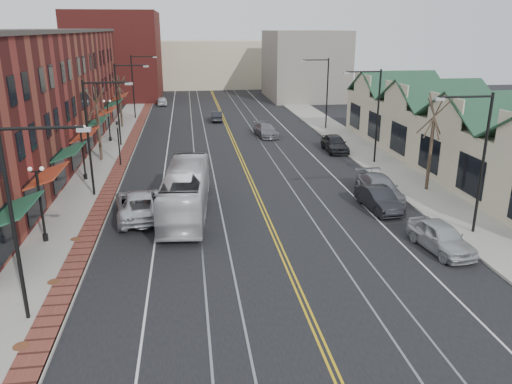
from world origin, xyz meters
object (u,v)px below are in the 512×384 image
object	(u,v)px
parked_car_d	(335,143)
transit_bus	(186,191)
parked_car_b	(379,199)
parked_car_a	(441,237)
parked_car_c	(379,188)
parked_suv	(140,204)

from	to	relation	value
parked_car_d	transit_bus	bearing A→B (deg)	-132.58
parked_car_d	parked_car_b	bearing A→B (deg)	-95.65
parked_car_a	parked_car_c	size ratio (longest dim) A/B	0.84
parked_car_b	parked_car_c	size ratio (longest dim) A/B	0.83
parked_car_b	parked_car_c	distance (m)	2.34
transit_bus	parked_car_d	xyz separation A→B (m)	(14.30, 15.19, -0.70)
transit_bus	parked_car_c	xyz separation A→B (m)	(13.37, 1.14, -0.72)
transit_bus	parked_car_c	distance (m)	13.44
parked_car_a	parked_car_b	distance (m)	6.54
parked_suv	transit_bus	bearing A→B (deg)	176.80
parked_car_d	parked_car_a	bearing A→B (deg)	-91.35
parked_car_a	parked_car_d	distance (m)	22.70
transit_bus	parked_suv	distance (m)	3.00
parked_suv	parked_car_d	distance (m)	23.12
transit_bus	parked_car_b	world-z (taller)	transit_bus
parked_car_c	parked_car_d	world-z (taller)	parked_car_d
parked_suv	parked_car_b	distance (m)	15.44
transit_bus	parked_car_d	size ratio (longest dim) A/B	2.27
parked_car_a	parked_car_c	xyz separation A→B (m)	(-0.12, 8.63, 0.01)
parked_suv	parked_car_c	size ratio (longest dim) A/B	1.13
parked_car_b	parked_car_d	size ratio (longest dim) A/B	0.94
parked_suv	parked_car_a	size ratio (longest dim) A/B	1.34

